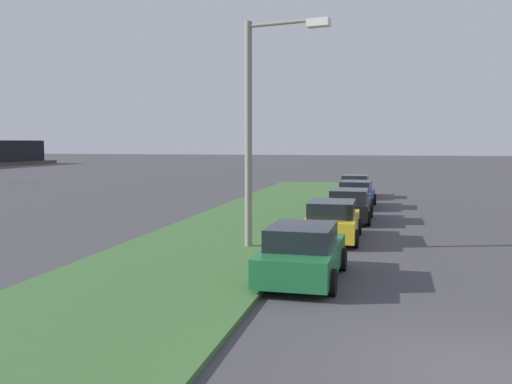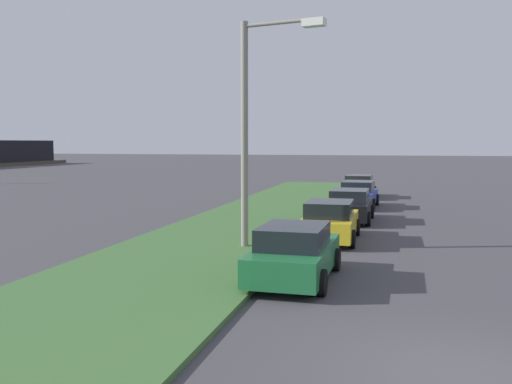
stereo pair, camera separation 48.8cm
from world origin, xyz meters
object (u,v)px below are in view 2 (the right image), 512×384
at_px(streetlight, 254,118).
at_px(parked_car_yellow, 330,221).
at_px(parked_car_black, 350,206).
at_px(parked_car_blue, 358,195).
at_px(parked_car_green, 295,253).
at_px(parked_car_orange, 359,186).

bearing_deg(streetlight, parked_car_yellow, -42.63).
bearing_deg(parked_car_black, parked_car_blue, 0.56).
height_order(parked_car_yellow, parked_car_blue, same).
bearing_deg(streetlight, parked_car_green, -151.64).
distance_m(parked_car_green, parked_car_black, 11.45).
bearing_deg(parked_car_green, streetlight, 29.63).
height_order(parked_car_green, parked_car_black, same).
bearing_deg(parked_car_black, parked_car_yellow, 177.43).
distance_m(parked_car_green, parked_car_orange, 22.91).
xyz_separation_m(parked_car_green, parked_car_orange, (22.91, -0.24, 0.00)).
bearing_deg(parked_car_yellow, parked_car_blue, -2.08).
bearing_deg(parked_car_blue, parked_car_black, -177.76).
bearing_deg(streetlight, parked_car_blue, -10.91).
relative_size(parked_car_yellow, streetlight, 0.57).
xyz_separation_m(parked_car_black, parked_car_orange, (11.47, 0.29, 0.00)).
height_order(parked_car_green, parked_car_orange, same).
bearing_deg(parked_car_black, parked_car_green, 178.18).
bearing_deg(parked_car_yellow, parked_car_black, -3.71).
xyz_separation_m(parked_car_blue, streetlight, (-13.35, 2.57, 3.67)).
distance_m(parked_car_green, parked_car_blue, 17.10).
height_order(parked_car_green, parked_car_yellow, same).
bearing_deg(parked_car_green, parked_car_yellow, -0.74).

